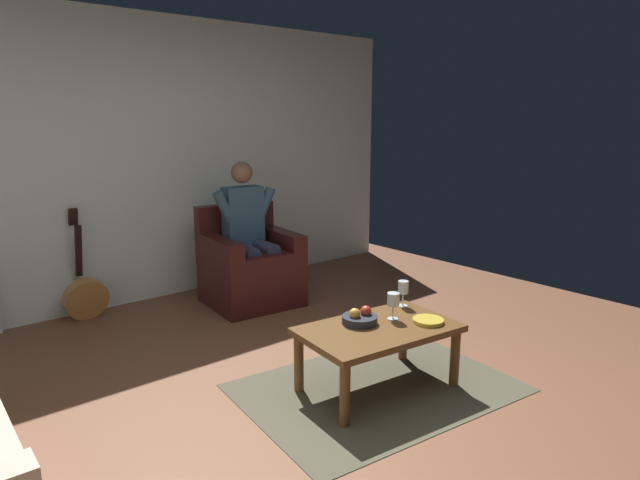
# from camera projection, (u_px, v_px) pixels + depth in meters

# --- Properties ---
(ground_plane) EXTENTS (6.52, 6.52, 0.00)m
(ground_plane) POSITION_uv_depth(u_px,v_px,m) (339.00, 413.00, 3.19)
(ground_plane) COLOR brown
(wall_back) EXTENTS (5.84, 0.06, 2.56)m
(wall_back) POSITION_uv_depth(u_px,v_px,m) (136.00, 161.00, 4.94)
(wall_back) COLOR white
(wall_back) RESTS_ON ground
(rug) EXTENTS (1.78, 1.36, 0.01)m
(rug) POSITION_uv_depth(u_px,v_px,m) (377.00, 388.00, 3.48)
(rug) COLOR #504C3B
(rug) RESTS_ON ground
(armchair) EXTENTS (0.82, 0.79, 0.88)m
(armchair) POSITION_uv_depth(u_px,v_px,m) (250.00, 268.00, 5.04)
(armchair) COLOR #3B1413
(armchair) RESTS_ON ground
(person_seated) EXTENTS (0.61, 0.57, 1.28)m
(person_seated) POSITION_uv_depth(u_px,v_px,m) (249.00, 230.00, 4.95)
(person_seated) COLOR #36536A
(person_seated) RESTS_ON ground
(coffee_table) EXTENTS (1.01, 0.68, 0.41)m
(coffee_table) POSITION_uv_depth(u_px,v_px,m) (378.00, 336.00, 3.41)
(coffee_table) COLOR brown
(coffee_table) RESTS_ON ground
(guitar) EXTENTS (0.36, 0.26, 0.93)m
(guitar) POSITION_uv_depth(u_px,v_px,m) (86.00, 295.00, 4.64)
(guitar) COLOR #B6793C
(guitar) RESTS_ON ground
(wine_glass_near) EXTENTS (0.07, 0.07, 0.18)m
(wine_glass_near) POSITION_uv_depth(u_px,v_px,m) (403.00, 289.00, 3.74)
(wine_glass_near) COLOR silver
(wine_glass_near) RESTS_ON coffee_table
(wine_glass_far) EXTENTS (0.08, 0.08, 0.17)m
(wine_glass_far) POSITION_uv_depth(u_px,v_px,m) (393.00, 301.00, 3.49)
(wine_glass_far) COLOR silver
(wine_glass_far) RESTS_ON coffee_table
(fruit_bowl) EXTENTS (0.22, 0.22, 0.11)m
(fruit_bowl) POSITION_uv_depth(u_px,v_px,m) (360.00, 318.00, 3.44)
(fruit_bowl) COLOR #222732
(fruit_bowl) RESTS_ON coffee_table
(decorative_dish) EXTENTS (0.19, 0.19, 0.02)m
(decorative_dish) POSITION_uv_depth(u_px,v_px,m) (428.00, 321.00, 3.46)
(decorative_dish) COLOR gold
(decorative_dish) RESTS_ON coffee_table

